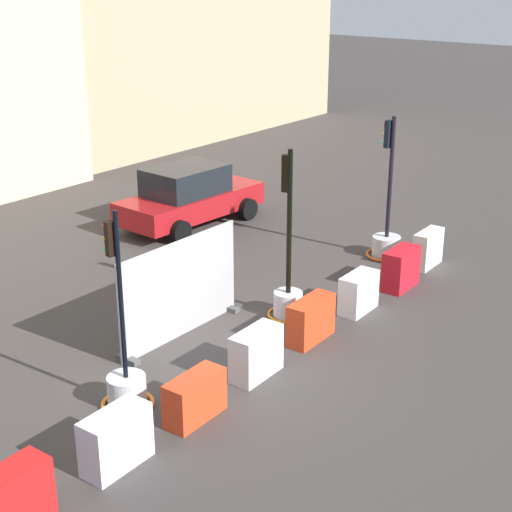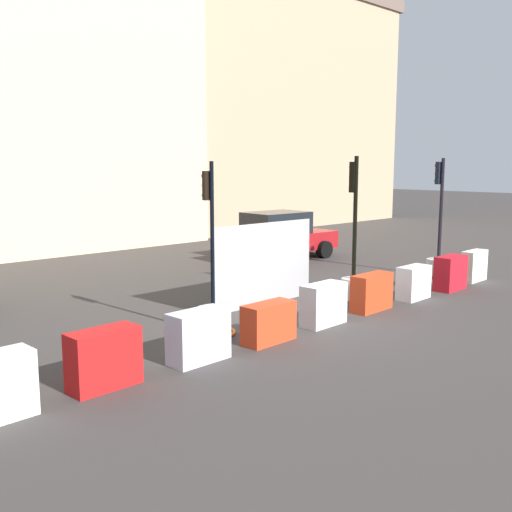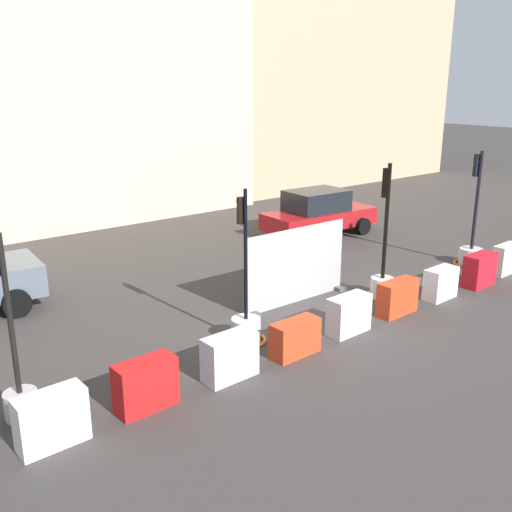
# 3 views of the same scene
# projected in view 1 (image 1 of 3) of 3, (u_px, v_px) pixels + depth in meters

# --- Properties ---
(ground_plane) EXTENTS (120.00, 120.00, 0.00)m
(ground_plane) POSITION_uv_depth(u_px,v_px,m) (222.00, 361.00, 14.43)
(ground_plane) COLOR #3C3735
(traffic_light_1) EXTENTS (0.89, 0.89, 3.41)m
(traffic_light_1) POSITION_uv_depth(u_px,v_px,m) (126.00, 381.00, 12.84)
(traffic_light_1) COLOR silver
(traffic_light_1) RESTS_ON ground_plane
(traffic_light_2) EXTENTS (0.86, 0.86, 3.54)m
(traffic_light_2) POSITION_uv_depth(u_px,v_px,m) (288.00, 289.00, 16.10)
(traffic_light_2) COLOR silver
(traffic_light_2) RESTS_ON ground_plane
(traffic_light_3) EXTENTS (1.00, 1.00, 3.52)m
(traffic_light_3) POSITION_uv_depth(u_px,v_px,m) (386.00, 237.00, 19.43)
(traffic_light_3) COLOR silver
(traffic_light_3) RESTS_ON ground_plane
(construction_barrier_1) EXTENTS (1.10, 0.50, 0.91)m
(construction_barrier_1) POSITION_uv_depth(u_px,v_px,m) (10.00, 501.00, 9.99)
(construction_barrier_1) COLOR red
(construction_barrier_1) RESTS_ON ground_plane
(construction_barrier_2) EXTENTS (1.09, 0.51, 0.89)m
(construction_barrier_2) POSITION_uv_depth(u_px,v_px,m) (116.00, 440.00, 11.29)
(construction_barrier_2) COLOR silver
(construction_barrier_2) RESTS_ON ground_plane
(construction_barrier_3) EXTENTS (1.11, 0.49, 0.76)m
(construction_barrier_3) POSITION_uv_depth(u_px,v_px,m) (195.00, 398.00, 12.50)
(construction_barrier_3) COLOR red
(construction_barrier_3) RESTS_ON ground_plane
(construction_barrier_4) EXTENTS (1.07, 0.49, 0.88)m
(construction_barrier_4) POSITION_uv_depth(u_px,v_px,m) (256.00, 354.00, 13.78)
(construction_barrier_4) COLOR silver
(construction_barrier_4) RESTS_ON ground_plane
(construction_barrier_5) EXTENTS (1.15, 0.46, 0.85)m
(construction_barrier_5) POSITION_uv_depth(u_px,v_px,m) (311.00, 320.00, 15.10)
(construction_barrier_5) COLOR red
(construction_barrier_5) RESTS_ON ground_plane
(construction_barrier_6) EXTENTS (0.98, 0.48, 0.83)m
(construction_barrier_6) POSITION_uv_depth(u_px,v_px,m) (359.00, 293.00, 16.37)
(construction_barrier_6) COLOR white
(construction_barrier_6) RESTS_ON ground_plane
(construction_barrier_7) EXTENTS (1.04, 0.51, 0.92)m
(construction_barrier_7) POSITION_uv_depth(u_px,v_px,m) (401.00, 268.00, 17.56)
(construction_barrier_7) COLOR red
(construction_barrier_7) RESTS_ON ground_plane
(construction_barrier_8) EXTENTS (1.00, 0.39, 0.89)m
(construction_barrier_8) POSITION_uv_depth(u_px,v_px,m) (428.00, 249.00, 18.81)
(construction_barrier_8) COLOR white
(construction_barrier_8) RESTS_ON ground_plane
(car_red_compact) EXTENTS (4.39, 2.30, 1.68)m
(car_red_compact) POSITION_uv_depth(u_px,v_px,m) (189.00, 196.00, 21.69)
(car_red_compact) COLOR maroon
(car_red_compact) RESTS_ON ground_plane
(site_fence_panel) EXTENTS (3.22, 0.50, 1.97)m
(site_fence_panel) POSITION_uv_depth(u_px,v_px,m) (180.00, 291.00, 15.15)
(site_fence_panel) COLOR #9FA1A2
(site_fence_panel) RESTS_ON ground_plane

